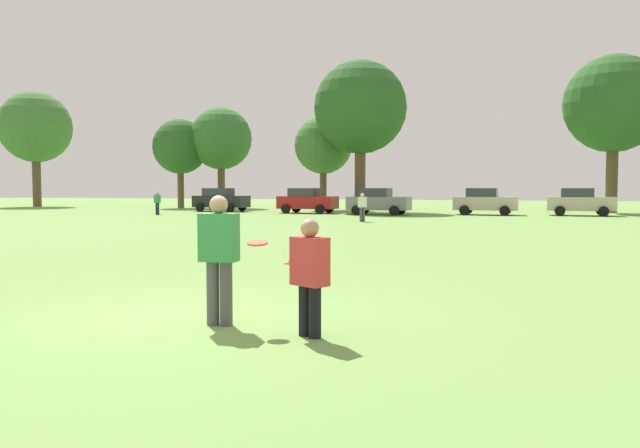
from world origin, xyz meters
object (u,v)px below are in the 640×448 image
Objects in this scene: traffic_cone at (293,254)px; bystander_far_jogger at (362,206)px; parked_car_mid_left at (307,200)px; frisbee at (258,243)px; parked_car_near_right at (580,202)px; player_defender at (310,272)px; parked_car_mid_right at (485,201)px; bystander_sideline_watcher at (157,202)px; parked_car_near_left at (221,200)px; parked_car_center at (378,201)px; player_thrower at (219,252)px.

bystander_far_jogger is (-3.01, 18.61, 0.64)m from traffic_cone.
traffic_cone is 0.11× the size of parked_car_mid_left.
frisbee is 37.49m from parked_car_near_right.
parked_car_near_right reaches higher than player_defender.
parked_car_mid_left and parked_car_mid_right have the same top height.
frisbee is 36.14m from parked_car_mid_right.
bystander_sideline_watcher is 16.20m from bystander_far_jogger.
traffic_cone is 0.11× the size of parked_car_near_left.
parked_car_near_right is (13.00, 2.86, 0.00)m from parked_car_center.
parked_car_mid_left is 2.76× the size of bystander_far_jogger.
player_thrower is 35.67m from bystander_sideline_watcher.
frisbee is at bearing -62.05° from parked_car_near_left.
parked_car_mid_right is 6.09m from parked_car_near_right.
parked_car_mid_left is (-9.64, 28.46, 0.69)m from traffic_cone.
bystander_sideline_watcher is 1.02× the size of bystander_far_jogger.
frisbee is at bearing -79.80° from parked_car_center.
parked_car_center is at bearing 97.32° from bystander_far_jogger.
frisbee is at bearing -100.58° from parked_car_near_right.
frisbee is at bearing 162.30° from player_defender.
parked_car_mid_right is 1.00× the size of parked_car_near_right.
bystander_far_jogger reaches higher than traffic_cone.
traffic_cone is 18.86m from bystander_far_jogger.
parked_car_center reaches higher than player_defender.
traffic_cone is at bearing -95.40° from parked_car_mid_right.
parked_car_near_right is (6.88, 36.85, -0.19)m from frisbee.
bystander_far_jogger is at bearing -135.32° from parked_car_near_right.
player_defender is at bearing -54.29° from bystander_sideline_watcher.
frisbee is 0.18× the size of bystander_far_jogger.
traffic_cone is 0.11× the size of parked_car_mid_right.
bystander_far_jogger is (15.60, -4.37, -0.02)m from bystander_sideline_watcher.
player_defender is 36.39m from parked_car_mid_right.
player_thrower reaches higher than bystander_sideline_watcher.
frisbee is 6.87m from traffic_cone.
parked_car_near_left is at bearing -179.56° from parked_car_mid_right.
player_thrower is at bearing -80.02° from bystander_far_jogger.
player_thrower is 25.53m from bystander_far_jogger.
player_defender is 0.90m from frisbee.
bystander_sideline_watcher reaches higher than traffic_cone.
parked_car_mid_left reaches higher than player_defender.
parked_car_mid_right is at bearing 89.96° from player_defender.
parked_car_near_left is 6.66m from bystander_sideline_watcher.
parked_car_mid_right is 2.70× the size of bystander_sideline_watcher.
parked_car_mid_right reaches higher than player_thrower.
parked_car_near_left reaches higher than frisbee.
player_thrower is 1.38m from player_defender.
parked_car_mid_left is 2.70× the size of bystander_sideline_watcher.
player_thrower is 0.41× the size of parked_car_center.
parked_car_mid_right is at bearing 17.16° from parked_car_center.
parked_car_near_left is (-18.54, 36.00, -0.05)m from player_thrower.
bystander_sideline_watcher is (-21.38, 29.75, 0.09)m from player_defender.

